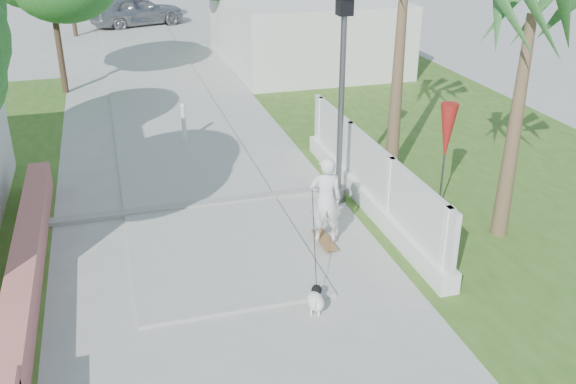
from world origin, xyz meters
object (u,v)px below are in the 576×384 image
object	(u,v)px
bollard	(184,122)
skateboarder	(316,225)
patio_umbrella	(447,133)
parked_car	(137,10)
street_lamp	(342,91)
dog	(316,299)

from	to	relation	value
bollard	skateboarder	bearing A→B (deg)	-78.57
bollard	skateboarder	size ratio (longest dim) A/B	0.48
patio_umbrella	bollard	bearing A→B (deg)	129.91
patio_umbrella	parked_car	size ratio (longest dim) A/B	0.50
street_lamp	bollard	xyz separation A→B (m)	(-2.70, 4.50, -1.84)
dog	street_lamp	bearing A→B (deg)	87.01
patio_umbrella	dog	world-z (taller)	patio_umbrella
street_lamp	skateboarder	world-z (taller)	street_lamp
patio_umbrella	skateboarder	world-z (taller)	patio_umbrella
street_lamp	dog	world-z (taller)	street_lamp
street_lamp	parked_car	distance (m)	22.56
parked_car	skateboarder	bearing A→B (deg)	164.87
street_lamp	bollard	world-z (taller)	street_lamp
skateboarder	street_lamp	bearing A→B (deg)	-108.83
patio_umbrella	street_lamp	bearing A→B (deg)	152.24
bollard	skateboarder	world-z (taller)	skateboarder
parked_car	dog	bearing A→B (deg)	163.72
skateboarder	dog	bearing A→B (deg)	81.69
bollard	skateboarder	xyz separation A→B (m)	(1.39, -6.90, 0.20)
street_lamp	patio_umbrella	world-z (taller)	street_lamp
patio_umbrella	dog	size ratio (longest dim) A/B	4.25
bollard	patio_umbrella	distance (m)	7.25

